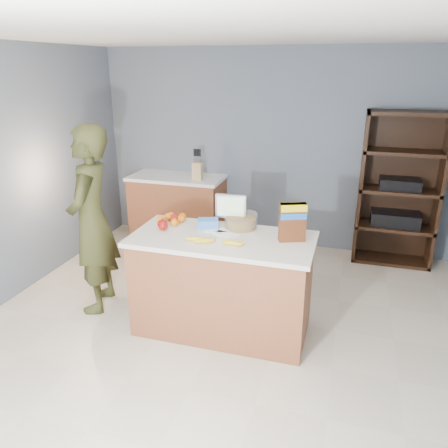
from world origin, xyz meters
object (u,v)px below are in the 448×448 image
(shelving_unit, at_px, (398,192))
(cereal_box, at_px, (293,219))
(counter_peninsula, at_px, (222,288))
(tv, at_px, (231,208))
(person, at_px, (92,221))

(shelving_unit, bearing_deg, cereal_box, -116.38)
(counter_peninsula, xyz_separation_m, tv, (-0.02, 0.33, 0.64))
(tv, distance_m, cereal_box, 0.64)
(cereal_box, bearing_deg, shelving_unit, 63.62)
(person, relative_size, tv, 6.35)
(counter_peninsula, relative_size, shelving_unit, 0.87)
(person, height_order, cereal_box, person)
(shelving_unit, height_order, tv, shelving_unit)
(counter_peninsula, height_order, tv, tv)
(cereal_box, bearing_deg, tv, 157.58)
(counter_peninsula, height_order, person, person)
(tv, bearing_deg, cereal_box, -22.42)
(counter_peninsula, height_order, cereal_box, cereal_box)
(tv, bearing_deg, person, -167.85)
(shelving_unit, height_order, cereal_box, shelving_unit)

